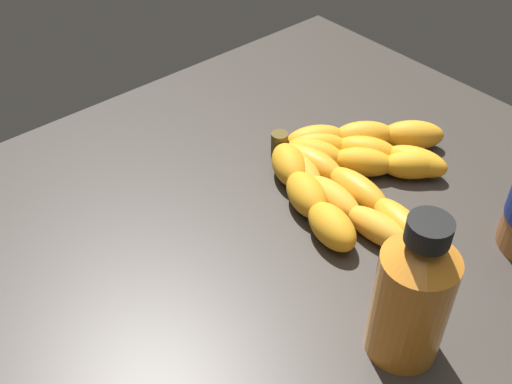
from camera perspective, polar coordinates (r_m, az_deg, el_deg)
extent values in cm
cube|color=#38332D|center=(65.84, 0.32, -4.90)|extent=(81.92, 64.79, 4.29)
ellipsoid|color=orange|center=(69.64, 3.11, 2.51)|extent=(6.36, 7.68, 3.76)
ellipsoid|color=orange|center=(65.84, 4.70, -0.25)|extent=(5.77, 7.58, 3.76)
ellipsoid|color=orange|center=(62.50, 7.03, -3.19)|extent=(5.10, 7.35, 3.76)
ellipsoid|color=gold|center=(69.97, 4.05, 2.29)|extent=(4.57, 8.17, 3.02)
ellipsoid|color=gold|center=(66.35, 7.16, -0.51)|extent=(3.49, 7.88, 3.02)
ellipsoid|color=gold|center=(63.65, 11.19, -3.25)|extent=(3.69, 7.94, 3.02)
ellipsoid|color=gold|center=(70.69, 5.18, 2.76)|extent=(4.33, 8.67, 3.19)
ellipsoid|color=gold|center=(67.61, 9.34, 0.25)|extent=(3.38, 8.37, 3.19)
ellipsoid|color=gold|center=(64.39, 13.24, -2.92)|extent=(4.67, 8.75, 3.19)
ellipsoid|color=orange|center=(71.94, 5.42, 3.56)|extent=(6.19, 7.80, 3.28)
ellipsoid|color=orange|center=(71.41, 9.85, 2.75)|extent=(6.98, 7.59, 3.28)
ellipsoid|color=orange|center=(72.17, 14.31, 2.44)|extent=(7.52, 7.10, 3.28)
ellipsoid|color=orange|center=(73.11, 5.63, 4.25)|extent=(7.57, 7.37, 3.31)
ellipsoid|color=orange|center=(73.21, 10.14, 3.81)|extent=(6.85, 7.85, 3.31)
ellipsoid|color=orange|center=(72.75, 14.55, 2.76)|extent=(5.81, 7.97, 3.31)
ellipsoid|color=orange|center=(73.90, 5.55, 4.82)|extent=(8.17, 6.66, 3.53)
ellipsoid|color=orange|center=(75.37, 9.94, 5.15)|extent=(8.05, 7.17, 3.53)
ellipsoid|color=orange|center=(76.72, 14.28, 5.13)|extent=(7.83, 7.59, 3.53)
cylinder|color=brown|center=(72.86, 2.18, 4.45)|extent=(2.00, 2.00, 3.00)
cylinder|color=orange|center=(52.38, 14.12, -10.05)|extent=(6.29, 6.29, 10.80)
cone|color=orange|center=(47.68, 15.36, -5.14)|extent=(6.29, 6.29, 2.09)
cylinder|color=black|center=(46.32, 15.79, -3.43)|extent=(3.46, 3.46, 1.88)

